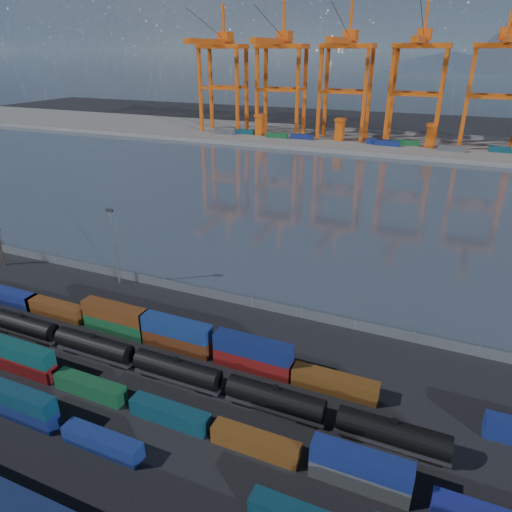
% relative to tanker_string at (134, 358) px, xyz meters
% --- Properties ---
extents(ground, '(700.00, 700.00, 0.00)m').
position_rel_tanker_string_xyz_m(ground, '(9.12, -3.59, -2.19)').
color(ground, black).
rests_on(ground, ground).
extents(harbor_water, '(700.00, 700.00, 0.00)m').
position_rel_tanker_string_xyz_m(harbor_water, '(9.12, 101.41, -2.18)').
color(harbor_water, '#303A46').
rests_on(harbor_water, ground).
extents(far_quay, '(700.00, 70.00, 2.00)m').
position_rel_tanker_string_xyz_m(far_quay, '(9.12, 206.41, -1.19)').
color(far_quay, '#514F4C').
rests_on(far_quay, ground).
extents(container_row_south, '(138.61, 2.24, 4.76)m').
position_rel_tanker_string_xyz_m(container_row_south, '(21.89, -14.47, -0.08)').
color(container_row_south, '#383B3C').
rests_on(container_row_south, ground).
extents(container_row_mid, '(141.32, 2.31, 4.92)m').
position_rel_tanker_string_xyz_m(container_row_mid, '(14.95, -7.15, -0.43)').
color(container_row_mid, '#45484B').
rests_on(container_row_mid, ground).
extents(container_row_north, '(129.89, 2.55, 5.43)m').
position_rel_tanker_string_xyz_m(container_row_north, '(5.62, 7.29, -0.15)').
color(container_row_north, '#111657').
rests_on(container_row_north, ground).
extents(tanker_string, '(91.70, 3.05, 4.36)m').
position_rel_tanker_string_xyz_m(tanker_string, '(0.00, 0.00, 0.00)').
color(tanker_string, black).
rests_on(tanker_string, ground).
extents(waterfront_fence, '(160.12, 0.12, 2.20)m').
position_rel_tanker_string_xyz_m(waterfront_fence, '(9.12, 24.41, -1.19)').
color(waterfront_fence, '#595B5E').
rests_on(waterfront_fence, ground).
extents(bare_tree, '(2.28, 2.37, 8.77)m').
position_rel_tanker_string_xyz_m(bare_tree, '(-51.32, 19.42, 2.22)').
color(bare_tree, black).
rests_on(bare_tree, ground).
extents(yard_light_mast, '(1.60, 0.40, 16.60)m').
position_rel_tanker_string_xyz_m(yard_light_mast, '(-20.88, 22.41, 7.11)').
color(yard_light_mast, slate).
rests_on(yard_light_mast, ground).
extents(gantry_cranes, '(201.28, 50.45, 68.32)m').
position_rel_tanker_string_xyz_m(gantry_cranes, '(1.62, 199.60, 39.69)').
color(gantry_cranes, '#C84B0E').
rests_on(gantry_cranes, ground).
extents(quay_containers, '(172.58, 10.99, 2.60)m').
position_rel_tanker_string_xyz_m(quay_containers, '(-1.87, 191.87, 1.11)').
color(quay_containers, navy).
rests_on(quay_containers, far_quay).
extents(straddle_carriers, '(140.00, 7.00, 11.10)m').
position_rel_tanker_string_xyz_m(straddle_carriers, '(6.62, 196.41, 5.63)').
color(straddle_carriers, '#C84B0E').
rests_on(straddle_carriers, far_quay).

